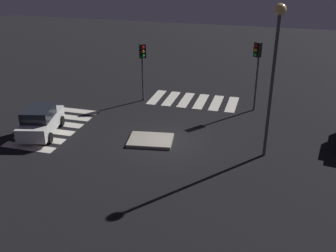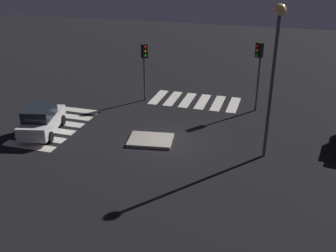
{
  "view_description": "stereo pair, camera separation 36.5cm",
  "coord_description": "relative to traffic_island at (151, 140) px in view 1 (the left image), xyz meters",
  "views": [
    {
      "loc": [
        -5.54,
        19.86,
        10.29
      ],
      "look_at": [
        0.0,
        0.0,
        1.0
      ],
      "focal_mm": 41.86,
      "sensor_mm": 36.0,
      "label": 1
    },
    {
      "loc": [
        -5.89,
        19.76,
        10.29
      ],
      "look_at": [
        0.0,
        0.0,
        1.0
      ],
      "focal_mm": 41.86,
      "sensor_mm": 36.0,
      "label": 2
    }
  ],
  "objects": [
    {
      "name": "traffic_light_east",
      "position": [
        2.6,
        -6.37,
        3.13
      ],
      "size": [
        0.54,
        0.53,
        4.25
      ],
      "rotation": [
        0.0,
        0.0,
        2.1
      ],
      "color": "#47474C",
      "rests_on": "ground"
    },
    {
      "name": "crosswalk_near",
      "position": [
        -0.98,
        -7.35,
        -0.08
      ],
      "size": [
        6.45,
        3.2,
        0.02
      ],
      "color": "silver",
      "rests_on": "ground"
    },
    {
      "name": "street_lamp",
      "position": [
        -6.5,
        -0.11,
        5.35
      ],
      "size": [
        0.56,
        0.56,
        8.03
      ],
      "color": "#47474C",
      "rests_on": "ground"
    },
    {
      "name": "crosswalk_side",
      "position": [
        6.51,
        -0.3,
        -0.08
      ],
      "size": [
        3.2,
        6.45,
        0.02
      ],
      "color": "silver",
      "rests_on": "ground"
    },
    {
      "name": "ground_plane",
      "position": [
        -0.98,
        -0.3,
        -0.09
      ],
      "size": [
        80.0,
        80.0,
        0.0
      ],
      "primitive_type": "plane",
      "color": "black"
    },
    {
      "name": "car_white",
      "position": [
        6.72,
        0.79,
        0.78
      ],
      "size": [
        2.62,
        4.29,
        1.76
      ],
      "rotation": [
        0.0,
        0.0,
        -1.33
      ],
      "color": "silver",
      "rests_on": "ground"
    },
    {
      "name": "traffic_island",
      "position": [
        0.0,
        0.0,
        0.0
      ],
      "size": [
        2.81,
        2.27,
        0.18
      ],
      "color": "gray",
      "rests_on": "ground"
    },
    {
      "name": "traffic_light_south",
      "position": [
        -5.37,
        -6.6,
        3.54
      ],
      "size": [
        0.54,
        0.53,
        4.8
      ],
      "rotation": [
        0.0,
        0.0,
        0.96
      ],
      "color": "#47474C",
      "rests_on": "ground"
    }
  ]
}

